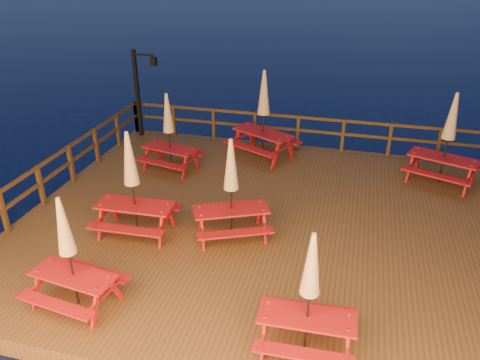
% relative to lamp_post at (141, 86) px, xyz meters
% --- Properties ---
extents(ground, '(500.00, 500.00, 0.00)m').
position_rel_lamp_post_xyz_m(ground, '(5.39, -4.55, -2.20)').
color(ground, black).
rests_on(ground, ground).
extents(deck, '(12.00, 10.00, 0.40)m').
position_rel_lamp_post_xyz_m(deck, '(5.39, -4.55, -2.00)').
color(deck, '#4E3819').
rests_on(deck, ground).
extents(deck_piles, '(11.44, 9.44, 1.40)m').
position_rel_lamp_post_xyz_m(deck_piles, '(5.39, -4.55, -2.50)').
color(deck_piles, '#3A2812').
rests_on(deck_piles, ground).
extents(railing, '(11.80, 9.75, 1.10)m').
position_rel_lamp_post_xyz_m(railing, '(5.39, -2.77, -1.03)').
color(railing, '#3A2812').
rests_on(railing, deck).
extents(lamp_post, '(0.85, 0.18, 3.00)m').
position_rel_lamp_post_xyz_m(lamp_post, '(0.00, 0.00, 0.00)').
color(lamp_post, black).
rests_on(lamp_post, deck).
extents(picnic_table_0, '(1.76, 1.52, 2.29)m').
position_rel_lamp_post_xyz_m(picnic_table_0, '(2.50, -8.40, -0.61)').
color(picnic_table_0, '#9C140E').
rests_on(picnic_table_0, deck).
extents(picnic_table_1, '(2.12, 1.97, 2.43)m').
position_rel_lamp_post_xyz_m(picnic_table_1, '(4.69, -5.44, -0.54)').
color(picnic_table_1, '#9C140E').
rests_on(picnic_table_1, deck).
extents(picnic_table_2, '(1.89, 1.67, 2.35)m').
position_rel_lamp_post_xyz_m(picnic_table_2, '(1.96, -2.39, -0.57)').
color(picnic_table_2, '#9C140E').
rests_on(picnic_table_2, deck).
extents(picnic_table_3, '(1.83, 1.53, 2.54)m').
position_rel_lamp_post_xyz_m(picnic_table_3, '(2.51, -5.87, -0.48)').
color(picnic_table_3, '#9C140E').
rests_on(picnic_table_3, deck).
extents(picnic_table_4, '(2.26, 2.07, 2.64)m').
position_rel_lamp_post_xyz_m(picnic_table_4, '(9.70, -1.30, -0.43)').
color(picnic_table_4, '#9C140E').
rests_on(picnic_table_4, deck).
extents(picnic_table_5, '(2.45, 2.30, 2.78)m').
position_rel_lamp_post_xyz_m(picnic_table_5, '(4.43, -0.76, -0.35)').
color(picnic_table_5, '#9C140E').
rests_on(picnic_table_5, deck).
extents(picnic_table_6, '(1.64, 1.37, 2.28)m').
position_rel_lamp_post_xyz_m(picnic_table_6, '(6.80, -8.40, -0.61)').
color(picnic_table_6, '#9C140E').
rests_on(picnic_table_6, deck).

